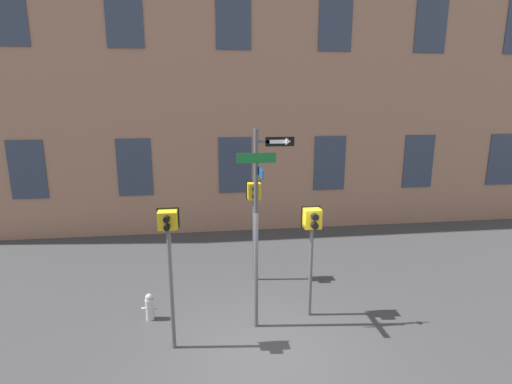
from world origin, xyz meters
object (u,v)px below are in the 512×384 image
Objects in this scene: pedestrian_signal_left at (169,242)px; pedestrian_signal_across at (254,203)px; street_sign_pole at (259,214)px; pedestrian_signal_right at (312,231)px; fire_hydrant at (150,307)px.

pedestrian_signal_left is 3.34m from pedestrian_signal_across.
street_sign_pole is 1.68× the size of pedestrian_signal_right.
pedestrian_signal_right is at bearing -4.68° from fire_hydrant.
street_sign_pole is 3.23m from fire_hydrant.
pedestrian_signal_left is at bearing -62.06° from fire_hydrant.
pedestrian_signal_right is 3.88m from fire_hydrant.
pedestrian_signal_right reaches higher than fire_hydrant.
street_sign_pole is 2.25m from pedestrian_signal_across.
fire_hydrant is (-2.31, 0.58, -2.19)m from street_sign_pole.
pedestrian_signal_across is 4.43× the size of fire_hydrant.
pedestrian_signal_left is at bearing -124.88° from pedestrian_signal_across.
pedestrian_signal_left reaches higher than pedestrian_signal_across.
pedestrian_signal_right is 0.93× the size of pedestrian_signal_across.
fire_hydrant is at bearing 165.94° from street_sign_pole.
fire_hydrant is at bearing -146.80° from pedestrian_signal_across.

